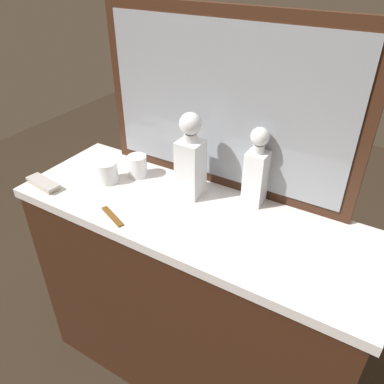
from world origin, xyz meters
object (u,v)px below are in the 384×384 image
(tortoiseshell_comb, at_px, (112,216))
(crystal_decanter_center, at_px, (191,164))
(crystal_tumbler_center, at_px, (106,173))
(crystal_tumbler_far_right, at_px, (138,167))
(silver_brush_far_left, at_px, (43,184))
(crystal_decanter_far_right, at_px, (256,174))

(tortoiseshell_comb, bearing_deg, crystal_decanter_center, 59.47)
(crystal_tumbler_center, distance_m, crystal_tumbler_far_right, 0.12)
(crystal_decanter_center, height_order, tortoiseshell_comb, crystal_decanter_center)
(crystal_decanter_center, relative_size, silver_brush_far_left, 2.00)
(crystal_tumbler_center, bearing_deg, crystal_decanter_far_right, 16.96)
(crystal_decanter_far_right, xyz_separation_m, crystal_tumbler_center, (-0.55, -0.17, -0.08))
(crystal_decanter_center, bearing_deg, crystal_tumbler_center, -163.80)
(crystal_tumbler_center, height_order, crystal_tumbler_far_right, crystal_tumbler_far_right)
(crystal_tumbler_center, relative_size, silver_brush_far_left, 0.53)
(crystal_tumbler_center, distance_m, silver_brush_far_left, 0.24)
(crystal_tumbler_center, bearing_deg, tortoiseshell_comb, -44.42)
(crystal_tumbler_center, height_order, tortoiseshell_comb, crystal_tumbler_center)
(crystal_decanter_far_right, height_order, crystal_tumbler_center, crystal_decanter_far_right)
(crystal_decanter_far_right, distance_m, silver_brush_far_left, 0.81)
(silver_brush_far_left, bearing_deg, crystal_decanter_center, 25.87)
(silver_brush_far_left, distance_m, tortoiseshell_comb, 0.36)
(crystal_decanter_far_right, distance_m, crystal_tumbler_center, 0.58)
(crystal_decanter_far_right, xyz_separation_m, crystal_tumbler_far_right, (-0.47, -0.07, -0.08))
(crystal_tumbler_far_right, bearing_deg, crystal_decanter_far_right, 8.05)
(crystal_decanter_far_right, bearing_deg, crystal_tumbler_center, -163.04)
(crystal_decanter_center, relative_size, tortoiseshell_comb, 2.49)
(crystal_decanter_far_right, relative_size, crystal_tumbler_far_right, 3.31)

